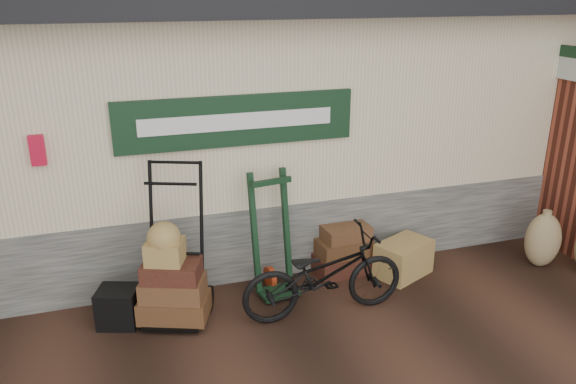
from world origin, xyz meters
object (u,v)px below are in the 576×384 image
object	(u,v)px
suitcase_stack	(343,249)
black_trunk	(119,307)
wicker_hamper	(404,258)
bicycle	(324,270)
green_barrow	(272,234)
porter_trolley	(175,242)

from	to	relation	value
suitcase_stack	black_trunk	world-z (taller)	suitcase_stack
wicker_hamper	bicycle	size ratio (longest dim) A/B	0.37
wicker_hamper	black_trunk	size ratio (longest dim) A/B	1.64
green_barrow	bicycle	size ratio (longest dim) A/B	0.80
black_trunk	porter_trolley	bearing A→B (deg)	1.61
wicker_hamper	suitcase_stack	bearing A→B (deg)	156.72
suitcase_stack	bicycle	world-z (taller)	bicycle
suitcase_stack	wicker_hamper	xyz separation A→B (m)	(0.68, -0.29, -0.09)
porter_trolley	black_trunk	world-z (taller)	porter_trolley
porter_trolley	green_barrow	xyz separation A→B (m)	(1.09, 0.15, -0.13)
suitcase_stack	bicycle	size ratio (longest dim) A/B	0.39
porter_trolley	bicycle	world-z (taller)	porter_trolley
black_trunk	suitcase_stack	bearing A→B (deg)	7.38
suitcase_stack	wicker_hamper	size ratio (longest dim) A/B	1.06
porter_trolley	suitcase_stack	size ratio (longest dim) A/B	2.41
green_barrow	suitcase_stack	world-z (taller)	green_barrow
wicker_hamper	black_trunk	world-z (taller)	wicker_hamper
porter_trolley	green_barrow	bearing A→B (deg)	29.34
porter_trolley	black_trunk	xyz separation A→B (m)	(-0.62, -0.02, -0.64)
black_trunk	bicycle	bearing A→B (deg)	-12.44
black_trunk	bicycle	world-z (taller)	bicycle
bicycle	porter_trolley	bearing A→B (deg)	72.42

